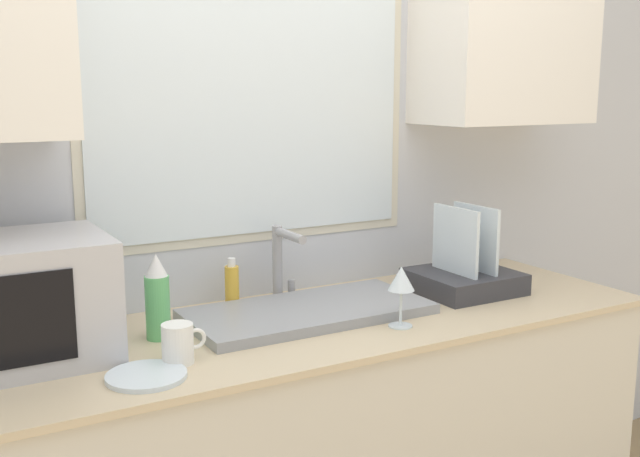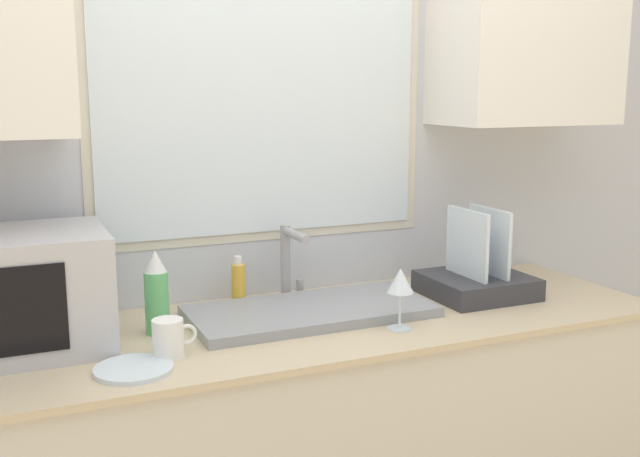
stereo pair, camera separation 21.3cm
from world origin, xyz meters
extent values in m
cube|color=#C6B28E|center=(0.00, 0.33, 0.89)|extent=(2.20, 0.68, 0.02)
cube|color=silver|center=(0.00, 0.68, 1.30)|extent=(6.00, 0.06, 2.60)
cube|color=beige|center=(0.00, 0.65, 1.52)|extent=(1.13, 0.01, 0.86)
cube|color=silver|center=(0.00, 0.65, 1.52)|extent=(1.07, 0.01, 0.80)
cube|color=white|center=(0.90, 0.49, 1.77)|extent=(0.61, 0.32, 0.65)
cube|color=gray|center=(0.04, 0.37, 0.92)|extent=(0.72, 0.35, 0.03)
cylinder|color=#99999E|center=(0.04, 0.57, 1.02)|extent=(0.03, 0.03, 0.24)
cylinder|color=#99999E|center=(0.04, 0.48, 1.13)|extent=(0.03, 0.17, 0.03)
cylinder|color=#99999E|center=(0.09, 0.57, 0.93)|extent=(0.02, 0.02, 0.06)
cube|color=#B2B2B7|center=(-0.78, 0.41, 1.06)|extent=(0.48, 0.37, 0.31)
cube|color=#333338|center=(0.63, 0.35, 0.94)|extent=(0.32, 0.30, 0.07)
cube|color=silver|center=(0.58, 0.35, 1.08)|extent=(0.01, 0.22, 0.22)
cube|color=silver|center=(0.67, 0.35, 1.08)|extent=(0.01, 0.22, 0.22)
cylinder|color=#59B266|center=(-0.41, 0.39, 0.99)|extent=(0.07, 0.07, 0.18)
cone|color=silver|center=(-0.41, 0.39, 1.11)|extent=(0.06, 0.06, 0.06)
cylinder|color=gold|center=(-0.12, 0.56, 0.97)|extent=(0.04, 0.04, 0.13)
cylinder|color=white|center=(-0.12, 0.56, 1.05)|extent=(0.02, 0.02, 0.03)
cylinder|color=white|center=(-0.43, 0.19, 0.95)|extent=(0.08, 0.08, 0.10)
torus|color=white|center=(-0.38, 0.19, 0.96)|extent=(0.05, 0.01, 0.05)
cylinder|color=silver|center=(0.22, 0.15, 0.90)|extent=(0.07, 0.07, 0.00)
cylinder|color=silver|center=(0.22, 0.15, 0.96)|extent=(0.01, 0.01, 0.10)
cone|color=silver|center=(0.22, 0.15, 1.04)|extent=(0.08, 0.08, 0.07)
cylinder|color=silver|center=(-0.53, 0.13, 0.91)|extent=(0.19, 0.19, 0.01)
camera|label=1|loc=(-1.00, -1.52, 1.58)|focal=42.00mm
camera|label=2|loc=(-0.81, -1.62, 1.58)|focal=42.00mm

